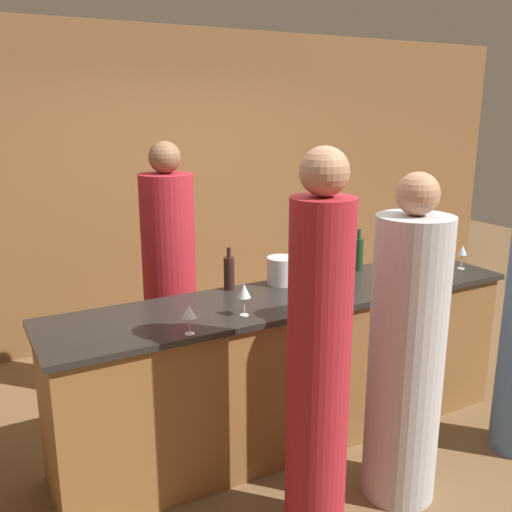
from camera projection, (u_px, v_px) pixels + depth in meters
name	position (u px, v px, depth m)	size (l,w,h in m)	color
ground_plane	(290.00, 435.00, 3.78)	(14.00, 14.00, 0.00)	brown
back_wall	(169.00, 186.00, 5.25)	(8.00, 0.06, 2.80)	brown
bar_counter	(291.00, 367.00, 3.66)	(3.06, 0.68, 0.98)	brown
bartender	(170.00, 287.00, 4.02)	(0.37, 0.37, 1.89)	maroon
guest_0	(319.00, 363.00, 2.72)	(0.31, 0.31, 1.95)	maroon
guest_1	(406.00, 356.00, 3.03)	(0.40, 0.40, 1.80)	#B2B2B7
wine_bottle_0	(229.00, 272.00, 3.61)	(0.07, 0.07, 0.27)	black
wine_bottle_1	(358.00, 253.00, 4.04)	(0.07, 0.07, 0.30)	#19381E
ice_bucket	(282.00, 271.00, 3.73)	(0.20, 0.20, 0.18)	silver
wine_glass_0	(446.00, 262.00, 3.76)	(0.08, 0.08, 0.18)	silver
wine_glass_1	(189.00, 312.00, 2.89)	(0.08, 0.08, 0.16)	silver
wine_glass_2	(324.00, 277.00, 3.43)	(0.08, 0.08, 0.18)	silver
wine_glass_3	(336.00, 287.00, 3.31)	(0.06, 0.06, 0.15)	silver
wine_glass_4	(462.00, 251.00, 4.06)	(0.06, 0.06, 0.18)	silver
wine_glass_5	(244.00, 292.00, 3.14)	(0.08, 0.08, 0.18)	silver
wine_glass_6	(422.00, 265.00, 3.75)	(0.07, 0.07, 0.15)	silver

